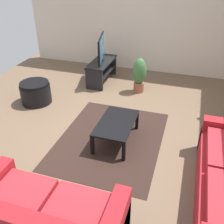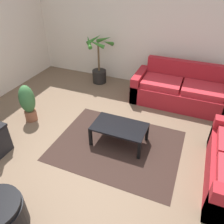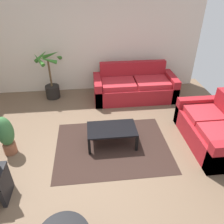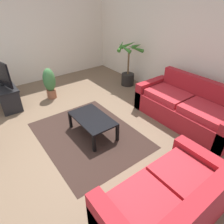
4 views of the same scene
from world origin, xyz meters
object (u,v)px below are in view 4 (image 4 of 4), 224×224
Objects in this scene: coffee_table at (92,120)px; potted_palm at (128,69)px; couch_main at (186,109)px; potted_plant_small at (50,82)px; couch_loveseat at (168,203)px; tv_stand at (5,92)px.

potted_palm reaches higher than coffee_table.
potted_palm is (-2.17, 0.27, 0.19)m from couch_main.
potted_plant_small is at bearing -145.81° from couch_main.
tv_stand is at bearing -168.43° from couch_loveseat.
coffee_table is at bearing -56.76° from potted_palm.
couch_loveseat is at bearing -5.62° from coffee_table.
couch_main is at bearing 66.05° from coffee_table.
couch_loveseat is 4.05m from potted_palm.
couch_loveseat is 4.29m from tv_stand.
coffee_table is at bearing 174.38° from couch_loveseat.
potted_plant_small reaches higher than tv_stand.
potted_plant_small is (0.29, 1.01, 0.09)m from tv_stand.
couch_loveseat reaches higher than coffee_table.
potted_plant_small is (-2.74, -1.86, 0.13)m from couch_main.
couch_loveseat is at bearing -59.80° from couch_main.
potted_palm is at bearing 75.00° from potted_plant_small.
couch_loveseat is 1.50× the size of tv_stand.
tv_stand is 2.46m from coffee_table.
couch_main is 2.26× the size of coffee_table.
tv_stand is at bearing -106.13° from potted_plant_small.
couch_main is 2.66× the size of potted_plant_small.
couch_main and couch_loveseat have the same top height.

